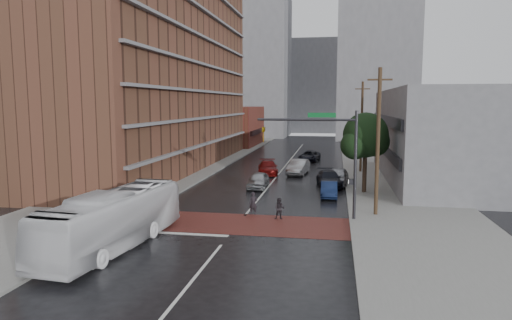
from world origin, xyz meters
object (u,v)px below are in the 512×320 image
(suv_travel, at_px, (310,156))
(car_parked_far, at_px, (338,176))
(car_parked_near, at_px, (329,189))
(car_travel_b, at_px, (298,167))
(pedestrian_b, at_px, (280,209))
(car_parked_mid, at_px, (329,179))
(transit_bus, at_px, (114,220))
(pedestrian_a, at_px, (253,203))
(car_travel_a, at_px, (258,180))
(car_travel_c, at_px, (268,168))

(suv_travel, relative_size, car_parked_far, 1.05)
(car_parked_near, xyz_separation_m, car_parked_far, (0.73, 6.00, 0.17))
(car_travel_b, relative_size, car_parked_far, 1.05)
(pedestrian_b, bearing_deg, car_parked_mid, 76.59)
(car_parked_near, bearing_deg, suv_travel, 96.47)
(car_parked_mid, bearing_deg, transit_bus, -126.70)
(pedestrian_a, height_order, car_travel_a, pedestrian_a)
(pedestrian_a, relative_size, car_parked_mid, 0.32)
(transit_bus, distance_m, car_parked_mid, 23.09)
(car_parked_mid, relative_size, car_parked_far, 1.07)
(transit_bus, relative_size, car_parked_near, 2.89)
(car_travel_c, distance_m, car_parked_far, 9.00)
(pedestrian_a, bearing_deg, suv_travel, 86.02)
(car_travel_c, bearing_deg, transit_bus, -109.29)
(transit_bus, relative_size, car_travel_c, 2.18)
(car_travel_a, distance_m, car_travel_c, 8.10)
(pedestrian_b, height_order, car_parked_mid, car_parked_mid)
(transit_bus, relative_size, pedestrian_a, 6.92)
(pedestrian_a, height_order, pedestrian_b, pedestrian_a)
(pedestrian_b, bearing_deg, car_travel_b, 90.89)
(car_travel_a, relative_size, car_travel_c, 0.83)
(car_travel_c, bearing_deg, pedestrian_b, -89.19)
(transit_bus, height_order, car_parked_far, transit_bus)
(pedestrian_b, height_order, suv_travel, pedestrian_b)
(car_parked_far, bearing_deg, car_travel_c, 150.49)
(car_parked_near, height_order, car_parked_far, car_parked_far)
(pedestrian_a, bearing_deg, car_travel_b, 85.14)
(car_parked_near, bearing_deg, car_parked_far, 82.39)
(car_travel_a, xyz_separation_m, car_parked_near, (6.43, -2.95, -0.09))
(car_parked_near, bearing_deg, car_travel_a, 154.66)
(car_travel_a, bearing_deg, car_travel_c, 91.71)
(transit_bus, distance_m, car_travel_a, 18.95)
(transit_bus, bearing_deg, car_travel_b, 79.35)
(pedestrian_b, distance_m, car_parked_mid, 13.19)
(car_parked_near, bearing_deg, car_travel_b, 105.90)
(suv_travel, xyz_separation_m, car_parked_far, (3.65, -17.18, 0.12))
(pedestrian_a, xyz_separation_m, car_travel_c, (-1.67, 18.04, -0.06))
(transit_bus, height_order, car_travel_a, transit_bus)
(car_travel_c, relative_size, car_parked_far, 1.08)
(suv_travel, bearing_deg, pedestrian_a, -85.80)
(pedestrian_b, height_order, car_parked_near, pedestrian_b)
(pedestrian_a, height_order, car_travel_c, pedestrian_a)
(pedestrian_b, relative_size, car_parked_far, 0.31)
(car_travel_a, xyz_separation_m, car_parked_far, (7.16, 3.05, 0.08))
(car_travel_b, distance_m, car_parked_far, 6.98)
(car_travel_b, bearing_deg, car_travel_c, -163.38)
(transit_bus, bearing_deg, car_parked_far, 66.25)
(transit_bus, relative_size, car_parked_mid, 2.20)
(car_parked_far, bearing_deg, pedestrian_a, -109.46)
(pedestrian_a, relative_size, car_travel_c, 0.31)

